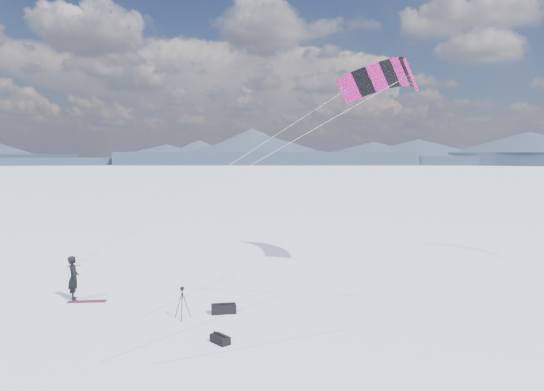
{
  "coord_description": "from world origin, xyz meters",
  "views": [
    {
      "loc": [
        3.32,
        -18.98,
        5.71
      ],
      "look_at": [
        4.9,
        4.64,
        3.91
      ],
      "focal_mm": 35.0,
      "sensor_mm": 36.0,
      "label": 1
    }
  ],
  "objects": [
    {
      "name": "tripod",
      "position": [
        1.4,
        -0.65,
        0.73
      ],
      "size": [
        0.59,
        0.51,
        1.13
      ],
      "rotation": [
        0.0,
        0.0,
        0.51
      ],
      "color": "black",
      "rests_on": "ground"
    },
    {
      "name": "snow_tracks",
      "position": [
        -1.98,
        0.09,
        0.0
      ],
      "size": [
        13.93,
        9.84,
        0.01
      ],
      "color": "#AEBAD8",
      "rests_on": "ground"
    },
    {
      "name": "snowkiter",
      "position": [
        -3.15,
        2.14,
        0.0
      ],
      "size": [
        0.59,
        0.74,
        1.75
      ],
      "primitive_type": "imported",
      "rotation": [
        0.0,
        0.0,
        1.88
      ],
      "color": "black",
      "rests_on": "ground"
    },
    {
      "name": "snowboard",
      "position": [
        -2.54,
        1.73,
        0.02
      ],
      "size": [
        1.47,
        0.29,
        0.04
      ],
      "primitive_type": "cube",
      "rotation": [
        0.0,
        0.0,
        0.01
      ],
      "color": "maroon",
      "rests_on": "ground"
    },
    {
      "name": "horizon_hills",
      "position": [
        0.0,
        -0.0,
        3.55
      ],
      "size": [
        704.84,
        706.81,
        8.72
      ],
      "color": "#182030",
      "rests_on": "ground"
    },
    {
      "name": "gear_bag_b",
      "position": [
        2.79,
        -3.19,
        0.13
      ],
      "size": [
        0.66,
        0.73,
        0.3
      ],
      "rotation": [
        0.0,
        0.0,
        -0.93
      ],
      "color": "black",
      "rests_on": "ground"
    },
    {
      "name": "power_kite",
      "position": [
        10.52,
        7.0,
        9.5
      ],
      "size": [
        15.04,
        7.72,
        9.08
      ],
      "color": "#C81170",
      "rests_on": "ground"
    },
    {
      "name": "ground",
      "position": [
        0.0,
        0.0,
        0.0
      ],
      "size": [
        1800.0,
        1800.0,
        0.0
      ],
      "primitive_type": "plane",
      "color": "white"
    },
    {
      "name": "gear_bag_a",
      "position": [
        2.83,
        -0.11,
        0.17
      ],
      "size": [
        0.92,
        0.51,
        0.39
      ],
      "rotation": [
        0.0,
        0.0,
        0.12
      ],
      "color": "black",
      "rests_on": "ground"
    }
  ]
}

